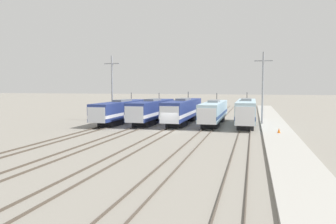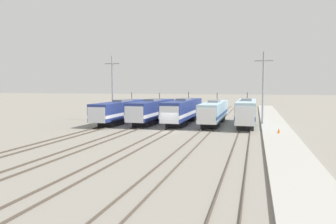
% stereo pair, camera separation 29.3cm
% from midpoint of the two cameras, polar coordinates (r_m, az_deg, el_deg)
% --- Properties ---
extents(ground_plane, '(400.00, 400.00, 0.00)m').
position_cam_midpoint_polar(ground_plane, '(44.69, 0.05, -3.41)').
color(ground_plane, gray).
extents(rail_pair_far_left, '(1.50, 120.00, 0.15)m').
position_cam_midpoint_polar(rail_pair_far_left, '(48.31, -11.79, -2.81)').
color(rail_pair_far_left, '#4C4238').
rests_on(rail_pair_far_left, ground_plane).
extents(rail_pair_center_left, '(1.51, 120.00, 0.15)m').
position_cam_midpoint_polar(rail_pair_center_left, '(46.25, -6.10, -3.07)').
color(rail_pair_center_left, '#4C4238').
rests_on(rail_pair_center_left, ground_plane).
extents(rail_pair_center, '(1.51, 120.00, 0.15)m').
position_cam_midpoint_polar(rail_pair_center, '(44.68, 0.05, -3.31)').
color(rail_pair_center, '#4C4238').
rests_on(rail_pair_center, ground_plane).
extents(rail_pair_center_right, '(1.51, 120.00, 0.15)m').
position_cam_midpoint_polar(rail_pair_center_right, '(43.66, 6.58, -3.53)').
color(rail_pair_center_right, '#4C4238').
rests_on(rail_pair_center_right, ground_plane).
extents(rail_pair_far_right, '(1.50, 120.00, 0.15)m').
position_cam_midpoint_polar(rail_pair_far_right, '(43.23, 13.33, -3.70)').
color(rail_pair_far_right, '#4C4238').
rests_on(rail_pair_far_right, ground_plane).
extents(locomotive_far_left, '(2.98, 19.29, 5.01)m').
position_cam_midpoint_polar(locomotive_far_left, '(55.72, -7.94, 0.23)').
color(locomotive_far_left, black).
rests_on(locomotive_far_left, ground_plane).
extents(locomotive_center_left, '(3.09, 17.99, 4.96)m').
position_cam_midpoint_polar(locomotive_center_left, '(54.70, -2.66, 0.26)').
color(locomotive_center_left, black).
rests_on(locomotive_center_left, ground_plane).
extents(locomotive_center, '(3.04, 19.16, 5.16)m').
position_cam_midpoint_polar(locomotive_center, '(54.10, 2.76, 0.27)').
color(locomotive_center, black).
rests_on(locomotive_center, ground_plane).
extents(locomotive_center_right, '(2.90, 18.01, 5.00)m').
position_cam_midpoint_polar(locomotive_center_right, '(53.23, 8.15, 0.03)').
color(locomotive_center_right, '#232326').
rests_on(locomotive_center_right, ground_plane).
extents(locomotive_far_right, '(2.80, 16.66, 5.15)m').
position_cam_midpoint_polar(locomotive_far_right, '(51.79, 13.65, 0.01)').
color(locomotive_far_right, '#232326').
rests_on(locomotive_far_right, ground_plane).
extents(catenary_tower_left, '(2.77, 0.29, 11.45)m').
position_cam_midpoint_polar(catenary_tower_left, '(58.24, -9.50, 4.32)').
color(catenary_tower_left, gray).
rests_on(catenary_tower_left, ground_plane).
extents(catenary_tower_right, '(2.77, 0.29, 11.45)m').
position_cam_midpoint_polar(catenary_tower_right, '(53.06, 16.39, 4.18)').
color(catenary_tower_right, gray).
rests_on(catenary_tower_right, ground_plane).
extents(platform, '(4.00, 120.00, 0.29)m').
position_cam_midpoint_polar(platform, '(43.31, 18.96, -3.72)').
color(platform, '#A8A59E').
rests_on(platform, ground_plane).
extents(traffic_cone, '(0.38, 0.38, 0.64)m').
position_cam_midpoint_polar(traffic_cone, '(43.46, 18.93, -3.07)').
color(traffic_cone, orange).
rests_on(traffic_cone, platform).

